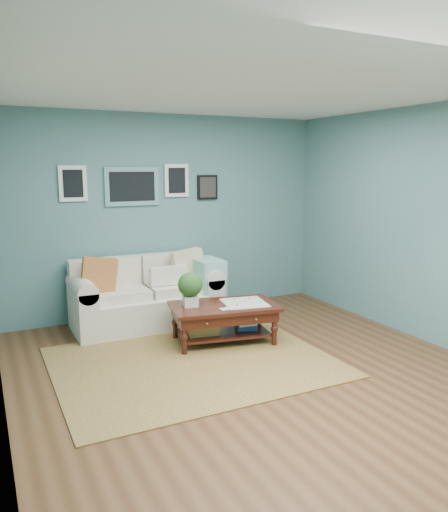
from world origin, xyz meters
TOP-DOWN VIEW (x-y plane):
  - room_shell at (-0.01, 0.06)m, footprint 5.00×5.02m
  - area_rug at (-0.44, 0.60)m, footprint 2.77×2.22m
  - loveseat at (-0.41, 2.02)m, footprint 1.87×0.85m
  - coffee_table at (0.06, 1.03)m, footprint 1.31×0.91m

SIDE VIEW (x-z plane):
  - area_rug at x=-0.44m, z-range 0.00..0.01m
  - coffee_table at x=0.06m, z-range -0.05..0.79m
  - loveseat at x=-0.41m, z-range -0.09..0.87m
  - room_shell at x=-0.01m, z-range 0.01..2.71m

